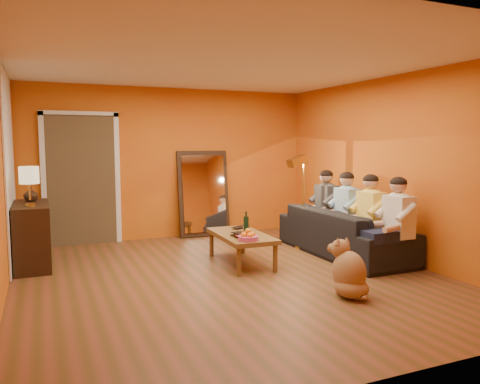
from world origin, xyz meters
name	(u,v)px	position (x,y,z in m)	size (l,w,h in m)	color
room_shell	(219,171)	(0.00, 0.37, 1.30)	(5.00, 5.50, 2.60)	brown
white_accent	(10,170)	(-2.48, 1.75, 1.30)	(0.02, 1.90, 2.58)	white
doorway_recess	(81,180)	(-1.50, 2.83, 1.05)	(1.06, 0.30, 2.10)	#3F2D19
door_jamb_left	(43,182)	(-2.07, 2.71, 1.05)	(0.08, 0.06, 2.20)	white
door_jamb_right	(118,179)	(-0.93, 2.71, 1.05)	(0.08, 0.06, 2.20)	white
door_header	(79,114)	(-1.50, 2.71, 2.12)	(1.22, 0.06, 0.08)	white
mirror_frame	(204,193)	(0.55, 2.63, 0.76)	(0.92, 0.06, 1.52)	black
mirror_glass	(204,194)	(0.55, 2.59, 0.76)	(0.78, 0.02, 1.36)	white
sideboard	(32,235)	(-2.24, 1.55, 0.42)	(0.44, 1.18, 0.85)	black
table_lamp	(30,186)	(-2.24, 1.25, 1.10)	(0.24, 0.24, 0.51)	beige
sofa	(343,232)	(2.00, 0.45, 0.34)	(0.91, 2.34, 0.68)	black
coffee_table	(241,249)	(0.39, 0.55, 0.21)	(0.62, 1.22, 0.42)	brown
floor_lamp	(303,203)	(1.66, 1.04, 0.72)	(0.30, 0.24, 1.44)	gold
dog	(349,268)	(0.92, -1.17, 0.32)	(0.35, 0.54, 0.64)	#976444
person_far_left	(398,224)	(2.13, -0.55, 0.61)	(0.70, 0.44, 1.22)	silver
person_mid_left	(371,218)	(2.13, 0.00, 0.61)	(0.70, 0.44, 1.22)	#FCDC54
person_mid_right	(347,213)	(2.13, 0.55, 0.61)	(0.70, 0.44, 1.22)	#82A8C9
person_far_right	(327,208)	(2.13, 1.10, 0.61)	(0.70, 0.44, 1.22)	#36373C
fruit_bowl	(248,234)	(0.29, 0.10, 0.50)	(0.26, 0.26, 0.16)	#C64679
wine_bottle	(246,223)	(0.44, 0.50, 0.58)	(0.07, 0.07, 0.31)	black
tumbler	(246,229)	(0.51, 0.67, 0.46)	(0.09, 0.09, 0.08)	#B27F3F
laptop	(243,228)	(0.57, 0.90, 0.43)	(0.32, 0.21, 0.03)	black
book_lower	(235,237)	(0.21, 0.35, 0.43)	(0.18, 0.24, 0.02)	black
book_mid	(235,235)	(0.22, 0.36, 0.45)	(0.17, 0.23, 0.02)	red
book_upper	(235,234)	(0.21, 0.34, 0.47)	(0.15, 0.20, 0.02)	black
vase	(31,194)	(-2.24, 1.80, 0.95)	(0.19, 0.19, 0.20)	black
flowers	(30,178)	(-2.24, 1.80, 1.18)	(0.17, 0.17, 0.42)	red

